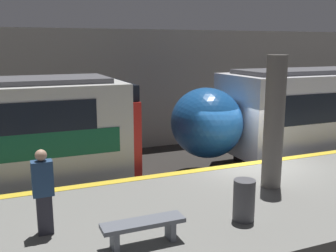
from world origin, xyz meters
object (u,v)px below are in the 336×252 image
person_waiting (43,190)px  platform_bench (143,227)px  support_pillar_near (274,123)px  trash_bin (244,200)px

person_waiting → platform_bench: 1.99m
support_pillar_near → trash_bin: (-1.72, -1.38, -1.21)m
person_waiting → platform_bench: size_ratio=1.09×
support_pillar_near → trash_bin: 2.52m
support_pillar_near → trash_bin: support_pillar_near is taller
support_pillar_near → person_waiting: bearing=-175.4°
support_pillar_near → person_waiting: support_pillar_near is taller
trash_bin → support_pillar_near: bearing=38.8°
support_pillar_near → person_waiting: 5.57m
support_pillar_near → platform_bench: (-3.93, -1.55, -1.30)m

